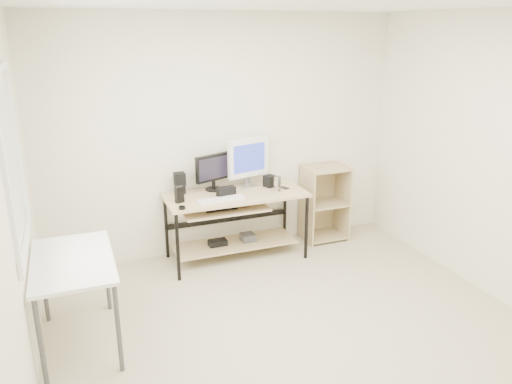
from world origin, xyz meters
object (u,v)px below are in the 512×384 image
(desk, at_px, (234,212))
(audio_controller, at_px, (179,195))
(shelf_unit, at_px, (323,202))
(black_monitor, at_px, (213,170))
(white_imac, at_px, (249,159))
(side_table, at_px, (73,269))

(desk, distance_m, audio_controller, 0.67)
(shelf_unit, xyz_separation_m, black_monitor, (-1.33, 0.04, 0.53))
(white_imac, xyz_separation_m, audio_controller, (-0.84, -0.26, -0.23))
(side_table, height_order, audio_controller, audio_controller)
(shelf_unit, distance_m, audio_controller, 1.83)
(shelf_unit, relative_size, black_monitor, 2.13)
(shelf_unit, bearing_deg, audio_controller, -172.54)
(shelf_unit, bearing_deg, desk, -172.23)
(desk, xyz_separation_m, shelf_unit, (1.18, 0.16, -0.09))
(desk, xyz_separation_m, black_monitor, (-0.16, 0.20, 0.44))
(side_table, relative_size, shelf_unit, 1.11)
(shelf_unit, height_order, black_monitor, black_monitor)
(white_imac, relative_size, audio_controller, 3.25)
(desk, distance_m, white_imac, 0.61)
(side_table, xyz_separation_m, white_imac, (1.90, 1.25, 0.40))
(desk, height_order, audio_controller, audio_controller)
(white_imac, bearing_deg, audio_controller, -177.52)
(shelf_unit, xyz_separation_m, audio_controller, (-1.77, -0.23, 0.38))
(audio_controller, bearing_deg, white_imac, -2.29)
(side_table, height_order, shelf_unit, shelf_unit)
(shelf_unit, bearing_deg, black_monitor, 178.41)
(desk, relative_size, audio_controller, 8.91)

